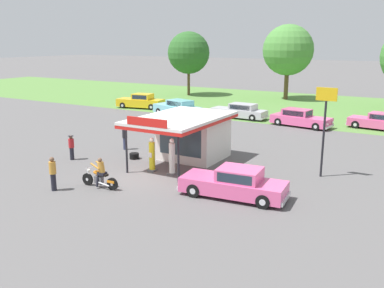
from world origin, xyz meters
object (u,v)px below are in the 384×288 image
at_px(parked_car_back_row_centre_right, 177,108).
at_px(bystander_chatting_near_pumps, 125,137).
at_px(motorcycle_with_rider, 100,175).
at_px(parked_car_second_row_spare, 300,119).
at_px(parked_car_back_row_centre_left, 141,102).
at_px(bystander_leaning_by_kiosk, 71,147).
at_px(gas_pump_offside, 172,158).
at_px(bystander_standing_back_lot, 53,173).
at_px(gas_pump_nearside, 152,156).
at_px(parked_car_back_row_left, 239,111).
at_px(roadside_pole_sign, 325,117).
at_px(parked_car_back_row_far_left, 379,122).
at_px(spare_tire_stack, 134,156).
at_px(featured_classic_sedan, 234,184).

relative_size(parked_car_back_row_centre_right, bystander_chatting_near_pumps, 3.53).
height_order(motorcycle_with_rider, parked_car_second_row_spare, motorcycle_with_rider).
relative_size(parked_car_back_row_centre_left, bystander_leaning_by_kiosk, 3.56).
xyz_separation_m(gas_pump_offside, bystander_leaning_by_kiosk, (-7.10, -0.59, -0.12)).
distance_m(parked_car_back_row_centre_right, bystander_standing_back_lot, 22.32).
bearing_deg(bystander_leaning_by_kiosk, gas_pump_nearside, 5.90).
distance_m(parked_car_back_row_left, parked_car_back_row_centre_right, 6.18).
xyz_separation_m(parked_car_back_row_left, parked_car_back_row_centre_left, (-12.01, 0.32, 0.05)).
distance_m(parked_car_back_row_left, bystander_leaning_by_kiosk, 18.98).
bearing_deg(roadside_pole_sign, bystander_chatting_near_pumps, -176.94).
distance_m(gas_pump_offside, parked_car_back_row_left, 18.53).
bearing_deg(parked_car_back_row_far_left, gas_pump_offside, -113.62).
bearing_deg(roadside_pole_sign, parked_car_back_row_centre_right, 143.80).
bearing_deg(parked_car_back_row_centre_left, parked_car_back_row_centre_right, -19.15).
xyz_separation_m(gas_pump_offside, spare_tire_stack, (-3.84, 1.53, -0.77)).
xyz_separation_m(roadside_pole_sign, spare_tire_stack, (-11.13, -2.28, -3.16)).
relative_size(parked_car_back_row_centre_left, bystander_standing_back_lot, 3.20).
distance_m(parked_car_back_row_left, parked_car_back_row_centre_left, 12.02).
bearing_deg(gas_pump_nearside, parked_car_back_row_left, 97.95).
xyz_separation_m(gas_pump_offside, parked_car_back_row_centre_right, (-9.81, 16.32, -0.21)).
xyz_separation_m(gas_pump_offside, roadside_pole_sign, (7.29, 3.80, 2.39)).
xyz_separation_m(parked_car_back_row_centre_left, roadside_pole_sign, (23.21, -14.64, 2.61)).
distance_m(gas_pump_nearside, gas_pump_offside, 1.37).
bearing_deg(featured_classic_sedan, parked_car_back_row_left, 113.12).
relative_size(featured_classic_sedan, spare_tire_stack, 8.89).
distance_m(bystander_standing_back_lot, spare_tire_stack, 6.72).
distance_m(gas_pump_nearside, parked_car_back_row_centre_left, 23.48).
xyz_separation_m(parked_car_back_row_far_left, spare_tire_stack, (-12.23, -17.66, -0.47)).
bearing_deg(featured_classic_sedan, parked_car_back_row_far_left, 79.26).
xyz_separation_m(gas_pump_offside, parked_car_back_row_centre_left, (-15.91, 18.44, -0.23)).
relative_size(parked_car_back_row_centre_right, bystander_leaning_by_kiosk, 3.64).
bearing_deg(parked_car_back_row_centre_right, gas_pump_nearside, -62.65).
height_order(parked_car_back_row_far_left, bystander_standing_back_lot, bystander_standing_back_lot).
height_order(gas_pump_offside, featured_classic_sedan, gas_pump_offside).
relative_size(gas_pump_offside, parked_car_back_row_centre_right, 0.36).
bearing_deg(roadside_pole_sign, motorcycle_with_rider, -141.15).
relative_size(motorcycle_with_rider, bystander_standing_back_lot, 1.29).
relative_size(motorcycle_with_rider, bystander_chatting_near_pumps, 1.39).
xyz_separation_m(featured_classic_sedan, parked_car_back_row_left, (-8.37, 19.60, 0.01)).
bearing_deg(bystander_chatting_near_pumps, gas_pump_nearside, -34.83).
bearing_deg(motorcycle_with_rider, bystander_standing_back_lot, -139.63).
relative_size(parked_car_second_row_spare, parked_car_back_row_centre_right, 0.97).
relative_size(gas_pump_nearside, motorcycle_with_rider, 0.88).
height_order(parked_car_back_row_left, spare_tire_stack, parked_car_back_row_left).
height_order(bystander_chatting_near_pumps, bystander_leaning_by_kiosk, bystander_chatting_near_pumps).
relative_size(bystander_leaning_by_kiosk, roadside_pole_sign, 0.32).
height_order(bystander_leaning_by_kiosk, bystander_standing_back_lot, bystander_standing_back_lot).
height_order(motorcycle_with_rider, featured_classic_sedan, motorcycle_with_rider).
relative_size(gas_pump_nearside, featured_classic_sedan, 0.37).
distance_m(featured_classic_sedan, bystander_chatting_near_pumps, 11.27).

